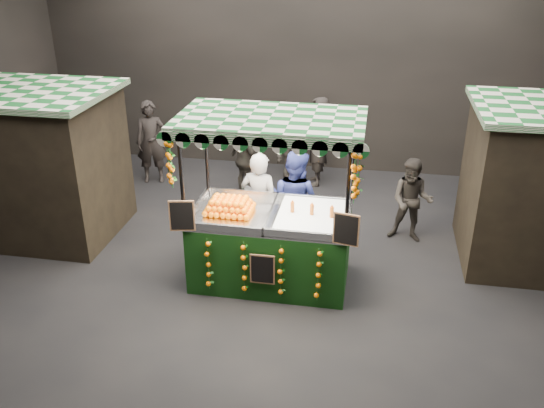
# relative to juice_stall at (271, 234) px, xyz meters

# --- Properties ---
(ground) EXTENTS (12.00, 12.00, 0.00)m
(ground) POSITION_rel_juice_stall_xyz_m (-0.02, -0.05, -0.82)
(ground) COLOR black
(ground) RESTS_ON ground
(market_hall) EXTENTS (12.10, 10.10, 5.05)m
(market_hall) POSITION_rel_juice_stall_xyz_m (-0.02, -0.05, 2.56)
(market_hall) COLOR black
(market_hall) RESTS_ON ground
(neighbour_stall_left) EXTENTS (3.00, 2.20, 2.60)m
(neighbour_stall_left) POSITION_rel_juice_stall_xyz_m (-4.42, 0.95, 0.49)
(neighbour_stall_left) COLOR black
(neighbour_stall_left) RESTS_ON ground
(juice_stall) EXTENTS (2.73, 1.60, 2.64)m
(juice_stall) POSITION_rel_juice_stall_xyz_m (0.00, 0.00, 0.00)
(juice_stall) COLOR black
(juice_stall) RESTS_ON ground
(vendor_grey) EXTENTS (0.71, 0.53, 1.78)m
(vendor_grey) POSITION_rel_juice_stall_xyz_m (-0.35, 0.86, 0.07)
(vendor_grey) COLOR gray
(vendor_grey) RESTS_ON ground
(vendor_blue) EXTENTS (1.07, 0.97, 1.79)m
(vendor_blue) POSITION_rel_juice_stall_xyz_m (0.21, 1.05, 0.07)
(vendor_blue) COLOR navy
(vendor_blue) RESTS_ON ground
(shopper_0) EXTENTS (0.74, 0.58, 1.78)m
(shopper_0) POSITION_rel_juice_stall_xyz_m (-3.23, 3.48, 0.07)
(shopper_0) COLOR #2B2522
(shopper_0) RESTS_ON ground
(shopper_1) EXTENTS (0.82, 0.68, 1.51)m
(shopper_1) POSITION_rel_juice_stall_xyz_m (2.14, 1.75, -0.07)
(shopper_1) COLOR #2E2A26
(shopper_1) RESTS_ON ground
(shopper_2) EXTENTS (0.93, 0.91, 1.56)m
(shopper_2) POSITION_rel_juice_stall_xyz_m (-1.10, 3.10, -0.04)
(shopper_2) COLOR #2C2824
(shopper_2) RESTS_ON ground
(shopper_3) EXTENTS (0.97, 1.12, 1.51)m
(shopper_3) POSITION_rel_juice_stall_xyz_m (-0.33, 4.23, -0.07)
(shopper_3) COLOR black
(shopper_3) RESTS_ON ground
(shopper_4) EXTENTS (0.91, 0.62, 1.78)m
(shopper_4) POSITION_rel_juice_stall_xyz_m (-4.25, 2.17, 0.07)
(shopper_4) COLOR #2E2926
(shopper_4) RESTS_ON ground
(shopper_6) EXTENTS (0.53, 0.74, 1.90)m
(shopper_6) POSITION_rel_juice_stall_xyz_m (0.25, 3.97, 0.13)
(shopper_6) COLOR #2B2623
(shopper_6) RESTS_ON ground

